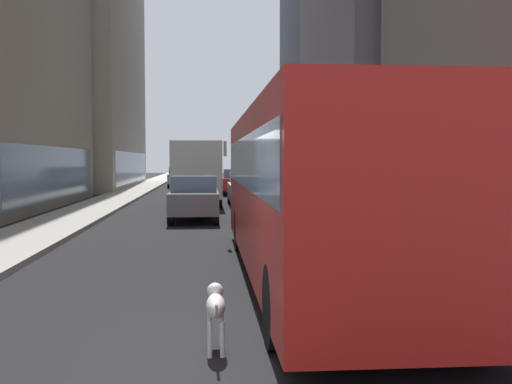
{
  "coord_description": "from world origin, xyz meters",
  "views": [
    {
      "loc": [
        -0.76,
        -7.09,
        2.21
      ],
      "look_at": [
        0.48,
        7.89,
        1.4
      ],
      "focal_mm": 42.24,
      "sensor_mm": 36.0,
      "label": 1
    }
  ],
  "objects_px": {
    "car_red_coupe": "(237,182)",
    "box_truck": "(197,171)",
    "car_white_van": "(248,189)",
    "transit_bus": "(312,183)",
    "car_blue_hatchback": "(183,175)",
    "car_silver_sedan": "(181,177)",
    "car_grey_wagon": "(194,198)",
    "dalmatian_dog": "(216,306)"
  },
  "relations": [
    {
      "from": "car_red_coupe",
      "to": "dalmatian_dog",
      "type": "bearing_deg",
      "value": -93.41
    },
    {
      "from": "car_red_coupe",
      "to": "dalmatian_dog",
      "type": "distance_m",
      "value": 31.25
    },
    {
      "from": "car_grey_wagon",
      "to": "car_white_van",
      "type": "relative_size",
      "value": 1.1
    },
    {
      "from": "car_red_coupe",
      "to": "car_white_van",
      "type": "height_order",
      "value": "same"
    },
    {
      "from": "car_silver_sedan",
      "to": "car_blue_hatchback",
      "type": "relative_size",
      "value": 1.04
    },
    {
      "from": "transit_bus",
      "to": "car_red_coupe",
      "type": "relative_size",
      "value": 2.54
    },
    {
      "from": "transit_bus",
      "to": "car_grey_wagon",
      "type": "relative_size",
      "value": 2.49
    },
    {
      "from": "car_red_coupe",
      "to": "car_grey_wagon",
      "type": "distance_m",
      "value": 16.21
    },
    {
      "from": "car_red_coupe",
      "to": "car_white_van",
      "type": "xyz_separation_m",
      "value": [
        -0.0,
        -9.53,
        -0.0
      ]
    },
    {
      "from": "car_silver_sedan",
      "to": "car_blue_hatchback",
      "type": "bearing_deg",
      "value": 90.0
    },
    {
      "from": "car_red_coupe",
      "to": "box_truck",
      "type": "relative_size",
      "value": 0.61
    },
    {
      "from": "car_silver_sedan",
      "to": "car_red_coupe",
      "type": "bearing_deg",
      "value": -68.3
    },
    {
      "from": "car_blue_hatchback",
      "to": "transit_bus",
      "type": "bearing_deg",
      "value": -84.64
    },
    {
      "from": "box_truck",
      "to": "car_red_coupe",
      "type": "bearing_deg",
      "value": 73.57
    },
    {
      "from": "dalmatian_dog",
      "to": "box_truck",
      "type": "bearing_deg",
      "value": 91.34
    },
    {
      "from": "car_red_coupe",
      "to": "car_silver_sedan",
      "type": "distance_m",
      "value": 10.82
    },
    {
      "from": "transit_bus",
      "to": "car_white_van",
      "type": "height_order",
      "value": "transit_bus"
    },
    {
      "from": "box_truck",
      "to": "transit_bus",
      "type": "bearing_deg",
      "value": -82.77
    },
    {
      "from": "car_red_coupe",
      "to": "dalmatian_dog",
      "type": "xyz_separation_m",
      "value": [
        -1.86,
        -31.19,
        -0.31
      ]
    },
    {
      "from": "car_silver_sedan",
      "to": "transit_bus",
      "type": "bearing_deg",
      "value": -83.85
    },
    {
      "from": "car_silver_sedan",
      "to": "car_grey_wagon",
      "type": "xyz_separation_m",
      "value": [
        1.6,
        -26.08,
        0.0
      ]
    },
    {
      "from": "car_red_coupe",
      "to": "car_grey_wagon",
      "type": "bearing_deg",
      "value": -98.52
    },
    {
      "from": "transit_bus",
      "to": "car_blue_hatchback",
      "type": "relative_size",
      "value": 2.95
    },
    {
      "from": "car_grey_wagon",
      "to": "dalmatian_dog",
      "type": "relative_size",
      "value": 4.82
    },
    {
      "from": "box_truck",
      "to": "dalmatian_dog",
      "type": "relative_size",
      "value": 7.79
    },
    {
      "from": "car_blue_hatchback",
      "to": "car_grey_wagon",
      "type": "height_order",
      "value": "same"
    },
    {
      "from": "car_blue_hatchback",
      "to": "dalmatian_dog",
      "type": "bearing_deg",
      "value": -87.38
    },
    {
      "from": "car_silver_sedan",
      "to": "box_truck",
      "type": "height_order",
      "value": "box_truck"
    },
    {
      "from": "car_silver_sedan",
      "to": "box_truck",
      "type": "relative_size",
      "value": 0.54
    },
    {
      "from": "car_grey_wagon",
      "to": "box_truck",
      "type": "height_order",
      "value": "box_truck"
    },
    {
      "from": "transit_bus",
      "to": "car_grey_wagon",
      "type": "xyz_separation_m",
      "value": [
        -2.4,
        11.04,
        -0.95
      ]
    },
    {
      "from": "car_grey_wagon",
      "to": "car_blue_hatchback",
      "type": "bearing_deg",
      "value": 92.9
    },
    {
      "from": "car_blue_hatchback",
      "to": "box_truck",
      "type": "distance_m",
      "value": 23.77
    },
    {
      "from": "car_silver_sedan",
      "to": "car_grey_wagon",
      "type": "relative_size",
      "value": 0.87
    },
    {
      "from": "car_white_van",
      "to": "car_silver_sedan",
      "type": "bearing_deg",
      "value": 101.54
    },
    {
      "from": "car_white_van",
      "to": "dalmatian_dog",
      "type": "height_order",
      "value": "car_white_van"
    },
    {
      "from": "transit_bus",
      "to": "dalmatian_dog",
      "type": "height_order",
      "value": "transit_bus"
    },
    {
      "from": "car_blue_hatchback",
      "to": "car_grey_wagon",
      "type": "xyz_separation_m",
      "value": [
        1.6,
        -31.59,
        0.0
      ]
    },
    {
      "from": "car_blue_hatchback",
      "to": "box_truck",
      "type": "relative_size",
      "value": 0.52
    },
    {
      "from": "car_grey_wagon",
      "to": "car_white_van",
      "type": "height_order",
      "value": "same"
    },
    {
      "from": "transit_bus",
      "to": "car_white_van",
      "type": "bearing_deg",
      "value": 90.0
    },
    {
      "from": "car_grey_wagon",
      "to": "car_white_van",
      "type": "distance_m",
      "value": 6.93
    }
  ]
}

